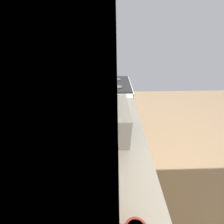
% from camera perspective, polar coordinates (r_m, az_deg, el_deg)
% --- Properties ---
extents(ground_plane, '(5.81, 5.81, 0.00)m').
position_cam_1_polar(ground_plane, '(2.35, 32.47, -26.64)').
color(ground_plane, brown).
extents(wall_back, '(3.75, 0.12, 2.78)m').
position_cam_1_polar(wall_back, '(1.03, -22.02, 3.51)').
color(wall_back, beige).
rests_on(wall_back, ground_plane).
extents(oven_range, '(0.66, 0.68, 1.10)m').
position_cam_1_polar(oven_range, '(2.57, -0.64, 1.61)').
color(oven_range, '#B7BABF').
rests_on(oven_range, ground_plane).
extents(microwave, '(0.45, 0.38, 0.29)m').
position_cam_1_polar(microwave, '(1.32, -1.57, -3.26)').
color(microwave, '#B7BABF').
rests_on(microwave, counter_run).
extents(kettle, '(0.22, 0.16, 0.15)m').
position_cam_1_polar(kettle, '(1.72, 2.89, 3.38)').
color(kettle, '#B7BABF').
rests_on(kettle, counter_run).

